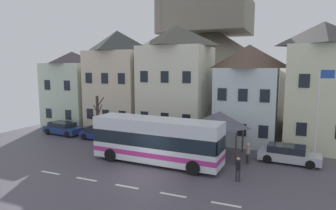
# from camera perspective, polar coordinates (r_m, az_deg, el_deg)

# --- Properties ---
(ground_plane) EXTENTS (40.00, 60.00, 0.07)m
(ground_plane) POSITION_cam_1_polar(r_m,az_deg,el_deg) (20.03, -5.09, -13.64)
(ground_plane) COLOR #4E4954
(townhouse_00) EXTENTS (5.71, 5.31, 8.97)m
(townhouse_00) POSITION_cam_1_polar(r_m,az_deg,el_deg) (37.21, -18.09, 2.99)
(townhouse_00) COLOR beige
(townhouse_00) RESTS_ON ground_plane
(townhouse_01) EXTENTS (6.07, 5.16, 11.12)m
(townhouse_01) POSITION_cam_1_polar(r_m,az_deg,el_deg) (33.25, -9.75, 4.61)
(townhouse_01) COLOR beige
(townhouse_01) RESTS_ON ground_plane
(townhouse_02) EXTENTS (6.60, 6.48, 11.42)m
(townhouse_02) POSITION_cam_1_polar(r_m,az_deg,el_deg) (30.78, 1.72, 4.76)
(townhouse_02) COLOR silver
(townhouse_02) RESTS_ON ground_plane
(townhouse_03) EXTENTS (5.41, 6.82, 9.28)m
(townhouse_03) POSITION_cam_1_polar(r_m,az_deg,el_deg) (29.23, 15.39, 2.24)
(townhouse_03) COLOR silver
(townhouse_03) RESTS_ON ground_plane
(townhouse_04) EXTENTS (5.62, 5.62, 10.98)m
(townhouse_04) POSITION_cam_1_polar(r_m,az_deg,el_deg) (28.46, 27.67, 3.23)
(townhouse_04) COLOR beige
(townhouse_04) RESTS_ON ground_plane
(hilltop_castle) EXTENTS (41.93, 41.93, 21.11)m
(hilltop_castle) POSITION_cam_1_polar(r_m,az_deg,el_deg) (46.81, 8.25, 7.18)
(hilltop_castle) COLOR #655D4F
(hilltop_castle) RESTS_ON ground_plane
(transit_bus) EXTENTS (9.99, 2.91, 3.37)m
(transit_bus) POSITION_cam_1_polar(r_m,az_deg,el_deg) (21.85, -2.26, -7.05)
(transit_bus) COLOR white
(transit_bus) RESTS_ON ground_plane
(bus_shelter) EXTENTS (3.60, 3.60, 3.65)m
(bus_shelter) POSITION_cam_1_polar(r_m,az_deg,el_deg) (23.67, 10.03, -2.78)
(bus_shelter) COLOR #473D33
(bus_shelter) RESTS_ON ground_plane
(parked_car_00) EXTENTS (4.51, 2.13, 1.32)m
(parked_car_00) POSITION_cam_1_polar(r_m,az_deg,el_deg) (24.00, 22.51, -8.88)
(parked_car_00) COLOR silver
(parked_car_00) RESTS_ON ground_plane
(parked_car_01) EXTENTS (4.01, 2.25, 1.24)m
(parked_car_01) POSITION_cam_1_polar(r_m,az_deg,el_deg) (29.89, -13.29, -5.39)
(parked_car_01) COLOR navy
(parked_car_01) RESTS_ON ground_plane
(parked_car_02) EXTENTS (4.50, 2.32, 1.29)m
(parked_car_02) POSITION_cam_1_polar(r_m,az_deg,el_deg) (33.19, -19.80, -4.30)
(parked_car_02) COLOR navy
(parked_car_02) RESTS_ON ground_plane
(pedestrian_00) EXTENTS (0.30, 0.30, 1.68)m
(pedestrian_00) POSITION_cam_1_polar(r_m,az_deg,el_deg) (22.33, 10.85, -8.91)
(pedestrian_00) COLOR #38332D
(pedestrian_00) RESTS_ON ground_plane
(pedestrian_01) EXTENTS (0.31, 0.29, 1.57)m
(pedestrian_01) POSITION_cam_1_polar(r_m,az_deg,el_deg) (19.18, 13.55, -11.79)
(pedestrian_01) COLOR #2D2D38
(pedestrian_01) RESTS_ON ground_plane
(pedestrian_02) EXTENTS (0.28, 0.29, 1.57)m
(pedestrian_02) POSITION_cam_1_polar(r_m,az_deg,el_deg) (22.72, 15.37, -8.94)
(pedestrian_02) COLOR #38332D
(pedestrian_02) RESTS_ON ground_plane
(public_bench) EXTENTS (1.55, 0.48, 0.87)m
(public_bench) POSITION_cam_1_polar(r_m,az_deg,el_deg) (26.35, 6.12, -7.30)
(public_bench) COLOR #473828
(public_bench) RESTS_ON ground_plane
(flagpole) EXTENTS (0.95, 0.10, 7.04)m
(flagpole) POSITION_cam_1_polar(r_m,az_deg,el_deg) (22.50, 27.39, -1.27)
(flagpole) COLOR silver
(flagpole) RESTS_ON ground_plane
(bare_tree_00) EXTENTS (1.93, 1.38, 4.73)m
(bare_tree_00) POSITION_cam_1_polar(r_m,az_deg,el_deg) (25.73, -13.56, -3.18)
(bare_tree_00) COLOR #382D28
(bare_tree_00) RESTS_ON ground_plane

